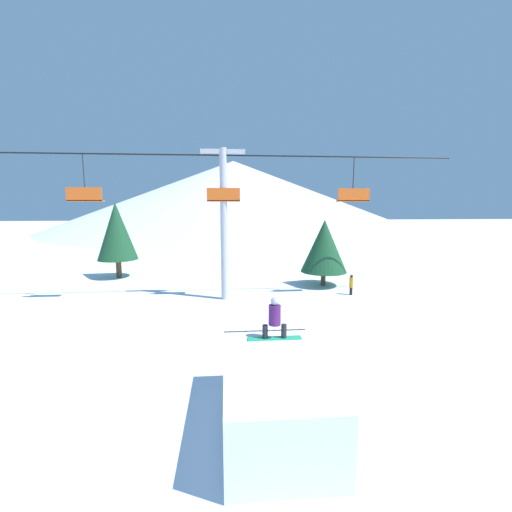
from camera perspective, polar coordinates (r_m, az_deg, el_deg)
The scene contains 8 objects.
ground_plane at distance 8.75m, azimuth 8.65°, elevation -29.44°, with size 220.00×220.00×0.00m, color white.
mountain_ridge at distance 78.02m, azimuth -3.79°, elevation 10.11°, with size 77.97×77.97×14.82m.
snow_ramp at distance 8.93m, azimuth 3.11°, elevation -22.10°, with size 2.44×4.31×1.64m.
snowboarder at distance 9.68m, azimuth 3.12°, elevation -10.40°, with size 1.52×0.34×1.21m.
chairlift at distance 19.09m, azimuth -5.41°, elevation 7.90°, with size 25.76×0.44×8.39m.
pine_tree_near at distance 22.93m, azimuth 11.29°, elevation 1.66°, with size 3.02×3.02×4.39m.
pine_tree_far at distance 26.91m, azimuth -22.22°, elevation 3.83°, with size 2.85×2.85×5.53m.
distant_skier at distance 21.25m, azimuth 15.60°, elevation -4.51°, with size 0.24×0.24×1.23m.
Camera 1 is at (-1.73, -6.67, 5.38)m, focal length 24.00 mm.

